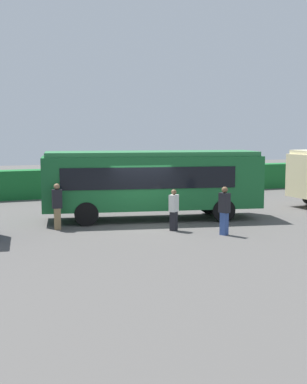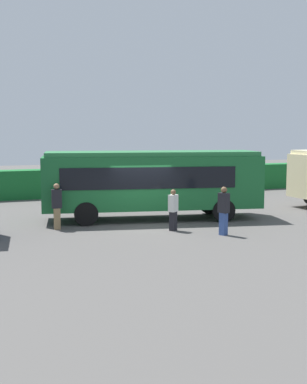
{
  "view_description": "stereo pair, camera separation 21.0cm",
  "coord_description": "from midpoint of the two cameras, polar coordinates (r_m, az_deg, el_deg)",
  "views": [
    {
      "loc": [
        -7.19,
        -20.12,
        3.92
      ],
      "look_at": [
        0.86,
        1.04,
        1.26
      ],
      "focal_mm": 48.53,
      "sensor_mm": 36.0,
      "label": 1
    },
    {
      "loc": [
        -6.99,
        -20.19,
        3.92
      ],
      "look_at": [
        0.86,
        1.04,
        1.26
      ],
      "focal_mm": 48.53,
      "sensor_mm": 36.0,
      "label": 2
    }
  ],
  "objects": [
    {
      "name": "ground_plane",
      "position": [
        21.72,
        -0.91,
        -3.69
      ],
      "size": [
        81.98,
        81.98,
        0.0
      ],
      "primitive_type": "plane",
      "color": "#514F4C"
    },
    {
      "name": "bus_green",
      "position": [
        23.0,
        0.11,
        1.32
      ],
      "size": [
        9.87,
        4.28,
        3.03
      ],
      "rotation": [
        0.0,
        0.0,
        -0.19
      ],
      "color": "#19602D",
      "rests_on": "ground_plane"
    },
    {
      "name": "person_right",
      "position": [
        19.76,
        8.02,
        -1.9
      ],
      "size": [
        0.4,
        0.46,
        1.84
      ],
      "rotation": [
        0.0,
        0.0,
        3.58
      ],
      "color": "#334C8C",
      "rests_on": "ground_plane"
    },
    {
      "name": "person_center",
      "position": [
        20.47,
        2.47,
        -1.88
      ],
      "size": [
        0.46,
        0.44,
        1.64
      ],
      "rotation": [
        0.0,
        0.0,
        5.39
      ],
      "color": "black",
      "rests_on": "ground_plane"
    },
    {
      "name": "hedge_row",
      "position": [
        31.7,
        -7.28,
        1.07
      ],
      "size": [
        52.99,
        1.29,
        1.67
      ],
      "primitive_type": "cube",
      "color": "#1A652C",
      "rests_on": "ground_plane"
    },
    {
      "name": "person_left",
      "position": [
        21.04,
        -10.3,
        -1.4
      ],
      "size": [
        0.41,
        0.29,
        1.85
      ],
      "rotation": [
        0.0,
        0.0,
        4.64
      ],
      "color": "olive",
      "rests_on": "ground_plane"
    }
  ]
}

